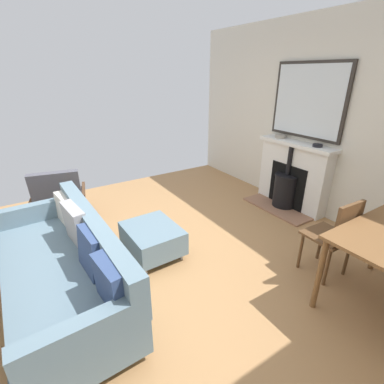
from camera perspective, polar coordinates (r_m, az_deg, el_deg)
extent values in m
cube|color=#A87A4C|center=(3.21, -9.67, -15.04)|extent=(5.54, 5.24, 0.01)
cube|color=beige|center=(4.40, 25.06, 13.14)|extent=(0.12, 5.24, 2.71)
cube|color=#93664C|center=(4.55, 16.78, -3.25)|extent=(0.37, 1.09, 0.03)
cube|color=white|center=(4.58, 19.94, 3.01)|extent=(0.22, 1.14, 0.98)
cube|color=black|center=(4.56, 19.01, 1.29)|extent=(0.06, 0.64, 0.66)
cylinder|color=black|center=(4.56, 18.56, 0.23)|extent=(0.35, 0.35, 0.49)
cylinder|color=black|center=(4.47, 18.97, 3.26)|extent=(0.37, 0.37, 0.02)
cylinder|color=black|center=(4.40, 19.36, 6.04)|extent=(0.07, 0.07, 0.43)
cube|color=white|center=(4.42, 20.64, 9.20)|extent=(0.27, 1.22, 0.05)
cube|color=#2D2823|center=(4.42, 22.69, 16.85)|extent=(0.04, 1.16, 1.03)
cube|color=silver|center=(4.40, 22.53, 16.86)|extent=(0.01, 1.08, 0.95)
cylinder|color=#9E9384|center=(4.63, 17.62, 10.76)|extent=(0.16, 0.16, 0.04)
torus|color=#9E9384|center=(4.62, 17.64, 10.97)|extent=(0.16, 0.16, 0.01)
cylinder|color=black|center=(4.24, 24.32, 8.68)|extent=(0.13, 0.13, 0.04)
torus|color=black|center=(4.24, 24.35, 8.85)|extent=(0.13, 0.13, 0.01)
cylinder|color=#B2B2B7|center=(3.76, -32.61, -11.59)|extent=(0.04, 0.04, 0.10)
cylinder|color=#B2B2B7|center=(3.79, -22.53, -9.19)|extent=(0.04, 0.04, 0.10)
cylinder|color=#B2B2B7|center=(2.47, -11.61, -28.55)|extent=(0.04, 0.04, 0.10)
cube|color=slate|center=(2.91, -25.56, -15.53)|extent=(0.91, 2.10, 0.31)
cube|color=slate|center=(2.77, -19.48, -8.03)|extent=(0.21, 2.07, 0.37)
cube|color=slate|center=(3.63, -29.10, -3.56)|extent=(0.80, 0.15, 0.21)
cube|color=slate|center=(2.01, -21.27, -25.39)|extent=(0.80, 0.15, 0.21)
cube|color=beige|center=(3.47, -24.67, -3.10)|extent=(0.16, 0.34, 0.33)
cube|color=#99999E|center=(2.96, -22.63, -6.46)|extent=(0.18, 0.43, 0.42)
cube|color=#334775|center=(2.54, -19.93, -11.55)|extent=(0.18, 0.39, 0.39)
cube|color=#334775|center=(2.16, -16.26, -17.90)|extent=(0.17, 0.39, 0.39)
cylinder|color=#B2B2B7|center=(3.51, -13.23, -10.70)|extent=(0.03, 0.03, 0.09)
cylinder|color=#B2B2B7|center=(3.10, -9.44, -15.51)|extent=(0.03, 0.03, 0.09)
cylinder|color=#B2B2B7|center=(3.65, -6.67, -8.72)|extent=(0.03, 0.03, 0.09)
cylinder|color=#B2B2B7|center=(3.26, -2.17, -12.97)|extent=(0.03, 0.03, 0.09)
cube|color=slate|center=(3.27, -8.10, -9.25)|extent=(0.57, 0.69, 0.27)
cube|color=#4C3321|center=(4.60, -21.66, -1.63)|extent=(0.05, 0.05, 0.32)
cube|color=#4C3321|center=(4.65, -27.89, -2.46)|extent=(0.05, 0.05, 0.32)
cube|color=#4C3321|center=(4.17, -21.65, -4.23)|extent=(0.05, 0.05, 0.32)
cube|color=#4C3321|center=(4.23, -28.53, -5.12)|extent=(0.05, 0.05, 0.32)
cube|color=#4C4C56|center=(4.33, -25.35, -1.15)|extent=(0.71, 0.67, 0.08)
cube|color=#4C4C56|center=(4.01, -26.18, 0.81)|extent=(0.62, 0.27, 0.44)
cube|color=#4C3321|center=(4.27, -21.32, 0.53)|extent=(0.15, 0.53, 0.04)
cube|color=#4C3321|center=(4.35, -29.70, -0.63)|extent=(0.15, 0.53, 0.04)
cylinder|color=brown|center=(3.53, 33.90, -8.20)|extent=(0.05, 0.05, 0.72)
cylinder|color=brown|center=(2.74, 24.61, -15.14)|extent=(0.05, 0.05, 0.72)
cylinder|color=brown|center=(3.48, 24.79, -9.33)|extent=(0.03, 0.03, 0.44)
cylinder|color=brown|center=(3.26, 21.35, -11.11)|extent=(0.03, 0.03, 0.44)
cylinder|color=brown|center=(3.35, 29.17, -11.62)|extent=(0.03, 0.03, 0.44)
cylinder|color=brown|center=(3.11, 25.91, -13.71)|extent=(0.03, 0.03, 0.44)
cube|color=brown|center=(3.18, 26.01, -8.02)|extent=(0.42, 0.42, 0.02)
cube|color=brown|center=(3.01, 29.33, -5.72)|extent=(0.36, 0.05, 0.42)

